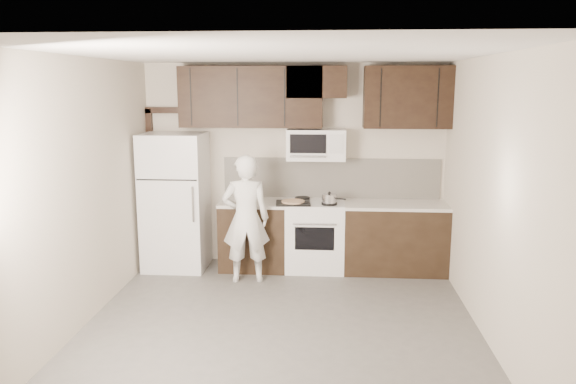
# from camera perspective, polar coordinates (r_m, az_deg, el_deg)

# --- Properties ---
(floor) EXTENTS (4.50, 4.50, 0.00)m
(floor) POSITION_cam_1_polar(r_m,az_deg,el_deg) (5.79, -0.86, -13.88)
(floor) COLOR #565451
(floor) RESTS_ON ground
(back_wall) EXTENTS (4.00, 0.00, 4.00)m
(back_wall) POSITION_cam_1_polar(r_m,az_deg,el_deg) (7.57, 0.63, 2.75)
(back_wall) COLOR beige
(back_wall) RESTS_ON ground
(ceiling) EXTENTS (4.50, 4.50, 0.00)m
(ceiling) POSITION_cam_1_polar(r_m,az_deg,el_deg) (5.26, -0.94, 13.89)
(ceiling) COLOR white
(ceiling) RESTS_ON back_wall
(counter_run) EXTENTS (2.95, 0.64, 0.91)m
(counter_run) POSITION_cam_1_polar(r_m,az_deg,el_deg) (7.44, 5.12, -4.48)
(counter_run) COLOR black
(counter_run) RESTS_ON floor
(stove) EXTENTS (0.76, 0.66, 0.94)m
(stove) POSITION_cam_1_polar(r_m,az_deg,el_deg) (7.44, 2.78, -4.42)
(stove) COLOR white
(stove) RESTS_ON floor
(backsplash) EXTENTS (2.90, 0.02, 0.54)m
(backsplash) POSITION_cam_1_polar(r_m,az_deg,el_deg) (7.57, 4.40, 1.42)
(backsplash) COLOR beige
(backsplash) RESTS_ON counter_run
(upper_cabinets) EXTENTS (3.48, 0.35, 0.78)m
(upper_cabinets) POSITION_cam_1_polar(r_m,az_deg,el_deg) (7.31, 2.21, 9.79)
(upper_cabinets) COLOR black
(upper_cabinets) RESTS_ON back_wall
(microwave) EXTENTS (0.76, 0.42, 0.40)m
(microwave) POSITION_cam_1_polar(r_m,az_deg,el_deg) (7.33, 2.89, 4.83)
(microwave) COLOR white
(microwave) RESTS_ON upper_cabinets
(refrigerator) EXTENTS (0.80, 0.76, 1.80)m
(refrigerator) POSITION_cam_1_polar(r_m,az_deg,el_deg) (7.56, -11.36, -0.94)
(refrigerator) COLOR white
(refrigerator) RESTS_ON floor
(door_trim) EXTENTS (0.50, 0.08, 2.12)m
(door_trim) POSITION_cam_1_polar(r_m,az_deg,el_deg) (7.91, -13.42, 2.05)
(door_trim) COLOR black
(door_trim) RESTS_ON floor
(saucepan) EXTENTS (0.30, 0.18, 0.17)m
(saucepan) POSITION_cam_1_polar(r_m,az_deg,el_deg) (7.17, 4.24, -0.75)
(saucepan) COLOR silver
(saucepan) RESTS_ON stove
(baking_tray) EXTENTS (0.46, 0.36, 0.02)m
(baking_tray) POSITION_cam_1_polar(r_m,az_deg,el_deg) (7.20, 0.52, -1.14)
(baking_tray) COLOR black
(baking_tray) RESTS_ON counter_run
(pizza) EXTENTS (0.32, 0.32, 0.02)m
(pizza) POSITION_cam_1_polar(r_m,az_deg,el_deg) (7.20, 0.53, -0.97)
(pizza) COLOR tan
(pizza) RESTS_ON baking_tray
(person) EXTENTS (0.63, 0.47, 1.60)m
(person) POSITION_cam_1_polar(r_m,az_deg,el_deg) (6.92, -4.30, -2.72)
(person) COLOR white
(person) RESTS_ON floor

